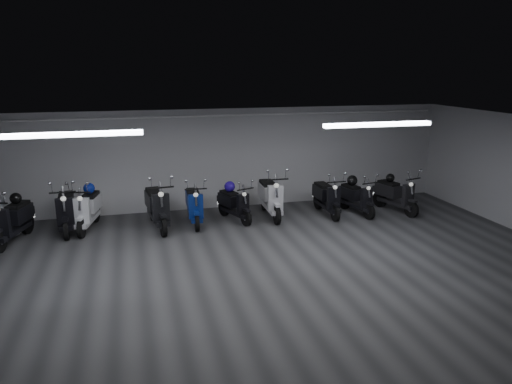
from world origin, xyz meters
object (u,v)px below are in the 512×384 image
object	(u,v)px
scooter_4	(194,199)
helmet_4	(16,198)
scooter_8	(357,192)
helmet_0	(230,187)
scooter_6	(271,191)
helmet_1	(390,178)
scooter_9	(396,189)
scooter_0	(12,214)
helmet_3	(352,180)
scooter_2	(87,203)
scooter_7	(327,192)
scooter_5	(234,199)
scooter_1	(65,204)
scooter_3	(157,200)
helmet_2	(89,188)

from	to	relation	value
scooter_4	helmet_4	size ratio (longest dim) A/B	6.82
scooter_8	helmet_0	distance (m)	3.46
scooter_6	helmet_1	xyz separation A→B (m)	(3.40, -0.20, 0.20)
scooter_8	scooter_9	xyz separation A→B (m)	(1.13, -0.10, 0.04)
scooter_9	scooter_8	bearing A→B (deg)	159.28
scooter_0	helmet_1	xyz separation A→B (m)	(9.62, 0.20, 0.24)
helmet_1	helmet_3	xyz separation A→B (m)	(-1.11, 0.09, -0.03)
helmet_3	helmet_1	bearing A→B (deg)	-4.54
scooter_2	scooter_7	distance (m)	6.16
scooter_5	scooter_1	bearing A→B (deg)	156.70
scooter_3	scooter_4	xyz separation A→B (m)	(0.93, 0.10, -0.08)
scooter_2	scooter_5	distance (m)	3.64
scooter_3	helmet_3	xyz separation A→B (m)	(5.27, 0.08, 0.16)
scooter_1	scooter_7	bearing A→B (deg)	-6.71
scooter_6	scooter_9	size ratio (longest dim) A/B	1.12
scooter_5	helmet_2	distance (m)	3.63
scooter_4	scooter_5	distance (m)	1.05
scooter_8	helmet_3	bearing A→B (deg)	90.00
helmet_4	scooter_4	bearing A→B (deg)	0.89
scooter_2	helmet_4	world-z (taller)	scooter_2
scooter_0	helmet_1	distance (m)	9.62
scooter_7	scooter_8	world-z (taller)	scooter_7
scooter_1	helmet_2	world-z (taller)	scooter_1
scooter_6	helmet_3	distance (m)	2.30
scooter_2	scooter_5	xyz separation A→B (m)	(3.63, -0.22, -0.09)
helmet_1	scooter_1	bearing A→B (deg)	177.94
helmet_0	helmet_4	bearing A→B (deg)	-176.84
scooter_7	helmet_2	bearing A→B (deg)	173.67
helmet_1	helmet_3	bearing A→B (deg)	175.46
helmet_4	helmet_2	bearing A→B (deg)	19.06
scooter_9	helmet_1	size ratio (longest dim) A/B	7.37
scooter_8	scooter_3	bearing A→B (deg)	166.66
scooter_3	scooter_6	size ratio (longest dim) A/B	1.01
helmet_3	helmet_4	distance (m)	8.44
scooter_1	scooter_7	size ratio (longest dim) A/B	1.09
scooter_6	scooter_7	distance (m)	1.54
scooter_2	helmet_2	size ratio (longest dim) A/B	6.59
scooter_0	helmet_1	bearing A→B (deg)	17.23
scooter_4	scooter_9	distance (m)	5.52
scooter_3	scooter_7	xyz separation A→B (m)	(4.50, -0.02, -0.09)
scooter_0	scooter_7	distance (m)	7.74
scooter_3	helmet_1	size ratio (longest dim) A/B	8.35
scooter_5	helmet_0	bearing A→B (deg)	90.00
scooter_0	helmet_1	world-z (taller)	scooter_0
scooter_2	scooter_9	xyz separation A→B (m)	(8.10, -0.57, -0.03)
scooter_4	scooter_9	bearing A→B (deg)	-1.59
scooter_0	scooter_4	size ratio (longest dim) A/B	1.04
scooter_6	scooter_9	bearing A→B (deg)	-5.48
scooter_7	helmet_3	size ratio (longest dim) A/B	6.11
scooter_0	scooter_4	world-z (taller)	scooter_0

